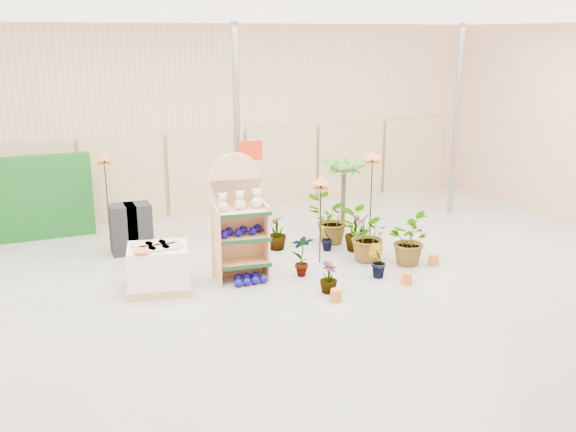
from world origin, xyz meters
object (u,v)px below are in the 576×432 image
at_px(display_shelf, 238,222).
at_px(bird_table_front, 321,183).
at_px(pallet_stack, 159,268).
at_px(potted_plant_2, 366,236).

distance_m(display_shelf, bird_table_front, 1.74).
height_order(pallet_stack, potted_plant_2, potted_plant_2).
height_order(display_shelf, bird_table_front, display_shelf).
distance_m(pallet_stack, potted_plant_2, 3.99).
distance_m(display_shelf, potted_plant_2, 2.56).
height_order(pallet_stack, bird_table_front, bird_table_front).
bearing_deg(bird_table_front, pallet_stack, -177.56).
bearing_deg(pallet_stack, display_shelf, 15.06).
xyz_separation_m(display_shelf, pallet_stack, (-1.49, -0.09, -0.64)).
xyz_separation_m(bird_table_front, potted_plant_2, (0.85, -0.26, -1.07)).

